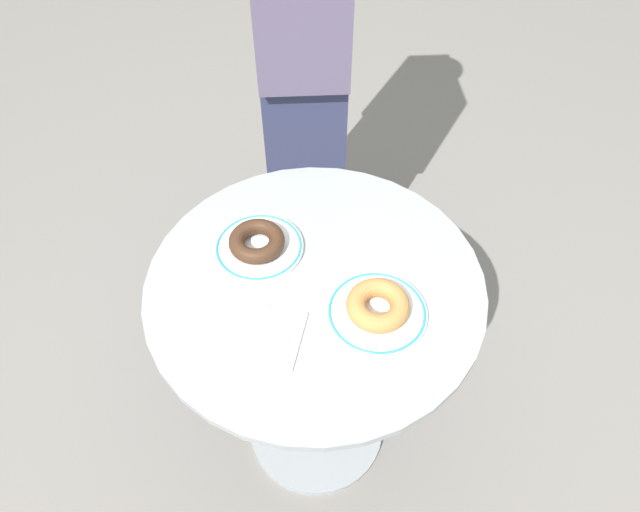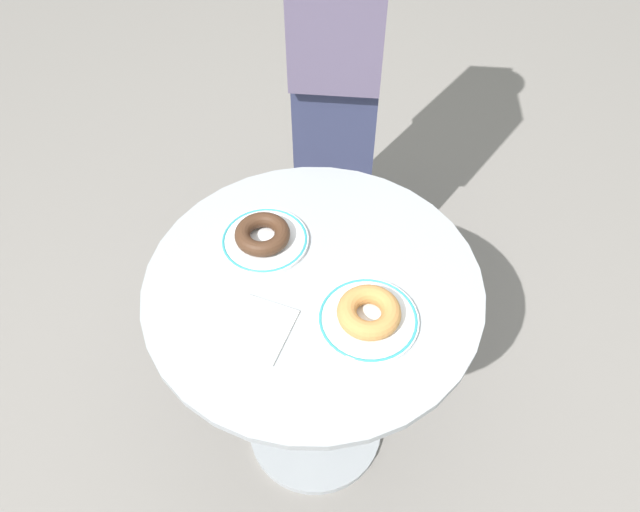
% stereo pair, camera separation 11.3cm
% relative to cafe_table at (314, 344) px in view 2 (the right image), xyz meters
% --- Properties ---
extents(ground_plane, '(7.00, 7.00, 0.02)m').
position_rel_cafe_table_xyz_m(ground_plane, '(0.00, 0.00, -0.50)').
color(ground_plane, gray).
extents(cafe_table, '(0.70, 0.70, 0.74)m').
position_rel_cafe_table_xyz_m(cafe_table, '(0.00, 0.00, 0.00)').
color(cafe_table, '#999EA3').
rests_on(cafe_table, ground).
extents(plate_left, '(0.19, 0.19, 0.01)m').
position_rel_cafe_table_xyz_m(plate_left, '(-0.15, 0.01, 0.26)').
color(plate_left, white).
rests_on(plate_left, cafe_table).
extents(plate_right, '(0.20, 0.20, 0.01)m').
position_rel_cafe_table_xyz_m(plate_right, '(0.15, -0.01, 0.26)').
color(plate_right, white).
rests_on(plate_right, cafe_table).
extents(donut_chocolate, '(0.15, 0.15, 0.03)m').
position_rel_cafe_table_xyz_m(donut_chocolate, '(-0.15, 0.01, 0.28)').
color(donut_chocolate, '#422819').
rests_on(donut_chocolate, plate_left).
extents(donut_old_fashioned, '(0.14, 0.14, 0.04)m').
position_rel_cafe_table_xyz_m(donut_old_fashioned, '(0.15, -0.01, 0.28)').
color(donut_old_fashioned, '#BC7F42').
rests_on(donut_old_fashioned, plate_right).
extents(paper_napkin, '(0.15, 0.16, 0.01)m').
position_rel_cafe_table_xyz_m(paper_napkin, '(0.00, -0.16, 0.25)').
color(paper_napkin, white).
rests_on(paper_napkin, cafe_table).
extents(person_figure, '(0.44, 0.50, 1.71)m').
position_rel_cafe_table_xyz_m(person_figure, '(-0.39, 0.57, 0.35)').
color(person_figure, '#2D3351').
rests_on(person_figure, ground).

